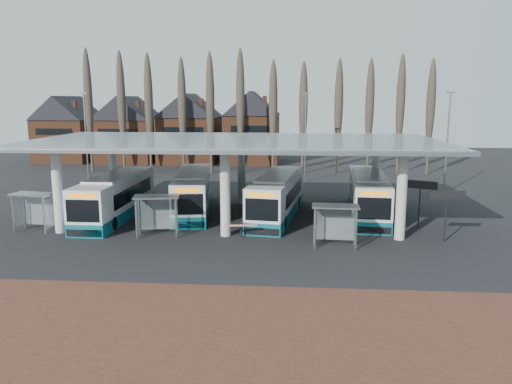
# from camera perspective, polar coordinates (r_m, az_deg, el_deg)

# --- Properties ---
(ground) EXTENTS (140.00, 140.00, 0.00)m
(ground) POSITION_cam_1_polar(r_m,az_deg,el_deg) (32.90, -4.08, -6.16)
(ground) COLOR black
(ground) RESTS_ON ground
(brick_strip) EXTENTS (70.00, 10.00, 0.03)m
(brick_strip) POSITION_cam_1_polar(r_m,az_deg,el_deg) (21.87, -8.81, -15.16)
(brick_strip) COLOR brown
(brick_strip) RESTS_ON ground
(station_canopy) EXTENTS (32.00, 16.00, 6.34)m
(station_canopy) POSITION_cam_1_polar(r_m,az_deg,el_deg) (39.62, -2.50, 5.10)
(station_canopy) COLOR silver
(station_canopy) RESTS_ON ground
(poplar_row) EXTENTS (45.10, 1.10, 14.50)m
(poplar_row) POSITION_cam_1_polar(r_m,az_deg,el_deg) (64.33, 0.15, 9.98)
(poplar_row) COLOR #473D33
(poplar_row) RESTS_ON ground
(townhouse_row) EXTENTS (36.80, 10.30, 12.25)m
(townhouse_row) POSITION_cam_1_polar(r_m,az_deg,el_deg) (77.96, -10.98, 7.81)
(townhouse_row) COLOR brown
(townhouse_row) RESTS_ON ground
(lamp_post_a) EXTENTS (0.80, 0.16, 10.17)m
(lamp_post_a) POSITION_cam_1_polar(r_m,az_deg,el_deg) (57.94, -18.85, 5.94)
(lamp_post_a) COLOR slate
(lamp_post_a) RESTS_ON ground
(lamp_post_b) EXTENTS (0.80, 0.16, 10.17)m
(lamp_post_b) POSITION_cam_1_polar(r_m,az_deg,el_deg) (57.32, 5.66, 6.41)
(lamp_post_b) COLOR slate
(lamp_post_b) RESTS_ON ground
(lamp_post_c) EXTENTS (0.80, 0.16, 10.17)m
(lamp_post_c) POSITION_cam_1_polar(r_m,az_deg,el_deg) (53.56, 21.02, 5.47)
(lamp_post_c) COLOR slate
(lamp_post_c) RESTS_ON ground
(bus_0) EXTENTS (2.79, 12.61, 3.50)m
(bus_0) POSITION_cam_1_polar(r_m,az_deg,el_deg) (41.85, -15.69, -0.57)
(bus_0) COLOR white
(bus_0) RESTS_ON ground
(bus_1) EXTENTS (4.34, 12.65, 3.45)m
(bus_1) POSITION_cam_1_polar(r_m,az_deg,el_deg) (42.84, -7.24, -0.04)
(bus_1) COLOR white
(bus_1) RESTS_ON ground
(bus_2) EXTENTS (4.40, 12.78, 3.48)m
(bus_2) POSITION_cam_1_polar(r_m,az_deg,el_deg) (40.59, 2.46, -0.53)
(bus_2) COLOR white
(bus_2) RESTS_ON ground
(bus_3) EXTENTS (3.62, 12.73, 3.49)m
(bus_3) POSITION_cam_1_polar(r_m,az_deg,el_deg) (42.02, 12.64, -0.40)
(bus_3) COLOR white
(bus_3) RESTS_ON ground
(shelter_0) EXTENTS (3.21, 2.00, 2.79)m
(shelter_0) POSITION_cam_1_polar(r_m,az_deg,el_deg) (39.49, -23.98, -1.20)
(shelter_0) COLOR gray
(shelter_0) RESTS_ON ground
(shelter_1) EXTENTS (3.32, 2.05, 2.89)m
(shelter_1) POSITION_cam_1_polar(r_m,az_deg,el_deg) (35.41, -11.25, -1.63)
(shelter_1) COLOR gray
(shelter_1) RESTS_ON ground
(shelter_2) EXTENTS (3.07, 1.65, 2.78)m
(shelter_2) POSITION_cam_1_polar(r_m,az_deg,el_deg) (32.56, 9.05, -2.77)
(shelter_2) COLOR gray
(shelter_2) RESTS_ON ground
(info_sign_0) EXTENTS (2.36, 0.16, 3.51)m
(info_sign_0) POSITION_cam_1_polar(r_m,az_deg,el_deg) (35.36, 20.98, -0.76)
(info_sign_0) COLOR black
(info_sign_0) RESTS_ON ground
(info_sign_1) EXTENTS (2.23, 1.09, 3.56)m
(info_sign_1) POSITION_cam_1_polar(r_m,az_deg,el_deg) (38.69, 18.28, 0.40)
(info_sign_1) COLOR black
(info_sign_1) RESTS_ON ground
(barrier) EXTENTS (2.28, 0.76, 1.14)m
(barrier) POSITION_cam_1_polar(r_m,az_deg,el_deg) (34.19, -1.78, -3.95)
(barrier) COLOR black
(barrier) RESTS_ON ground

